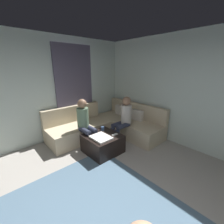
{
  "coord_description": "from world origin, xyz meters",
  "views": [
    {
      "loc": [
        0.99,
        -0.73,
        1.94
      ],
      "look_at": [
        -1.63,
        1.63,
        0.85
      ],
      "focal_mm": 23.83,
      "sensor_mm": 36.0,
      "label": 1
    }
  ],
  "objects_px": {
    "ottoman": "(103,143)",
    "coffee_mug": "(103,128)",
    "sectional_couch": "(108,126)",
    "person_on_couch_back": "(124,118)",
    "person_on_couch_side": "(85,122)",
    "game_remote": "(115,135)"
  },
  "relations": [
    {
      "from": "game_remote",
      "to": "person_on_couch_side",
      "type": "xyz_separation_m",
      "value": [
        -0.65,
        -0.37,
        0.23
      ]
    },
    {
      "from": "sectional_couch",
      "to": "game_remote",
      "type": "height_order",
      "value": "sectional_couch"
    },
    {
      "from": "person_on_couch_side",
      "to": "person_on_couch_back",
      "type": "bearing_deg",
      "value": 155.22
    },
    {
      "from": "sectional_couch",
      "to": "person_on_couch_back",
      "type": "height_order",
      "value": "person_on_couch_back"
    },
    {
      "from": "sectional_couch",
      "to": "game_remote",
      "type": "relative_size",
      "value": 17.0
    },
    {
      "from": "sectional_couch",
      "to": "person_on_couch_back",
      "type": "relative_size",
      "value": 2.12
    },
    {
      "from": "sectional_couch",
      "to": "person_on_couch_side",
      "type": "distance_m",
      "value": 0.94
    },
    {
      "from": "coffee_mug",
      "to": "game_remote",
      "type": "bearing_deg",
      "value": 5.71
    },
    {
      "from": "ottoman",
      "to": "coffee_mug",
      "type": "height_order",
      "value": "coffee_mug"
    },
    {
      "from": "ottoman",
      "to": "game_remote",
      "type": "bearing_deg",
      "value": 50.71
    },
    {
      "from": "sectional_couch",
      "to": "person_on_couch_back",
      "type": "xyz_separation_m",
      "value": [
        0.56,
        0.06,
        0.38
      ]
    },
    {
      "from": "coffee_mug",
      "to": "person_on_couch_side",
      "type": "height_order",
      "value": "person_on_couch_side"
    },
    {
      "from": "sectional_couch",
      "to": "ottoman",
      "type": "distance_m",
      "value": 0.93
    },
    {
      "from": "coffee_mug",
      "to": "person_on_couch_back",
      "type": "relative_size",
      "value": 0.08
    },
    {
      "from": "coffee_mug",
      "to": "person_on_couch_side",
      "type": "relative_size",
      "value": 0.08
    },
    {
      "from": "game_remote",
      "to": "person_on_couch_back",
      "type": "bearing_deg",
      "value": 114.05
    },
    {
      "from": "ottoman",
      "to": "person_on_couch_side",
      "type": "height_order",
      "value": "person_on_couch_side"
    },
    {
      "from": "ottoman",
      "to": "person_on_couch_side",
      "type": "bearing_deg",
      "value": -162.09
    },
    {
      "from": "ottoman",
      "to": "game_remote",
      "type": "distance_m",
      "value": 0.36
    },
    {
      "from": "ottoman",
      "to": "person_on_couch_side",
      "type": "relative_size",
      "value": 0.63
    },
    {
      "from": "coffee_mug",
      "to": "game_remote",
      "type": "xyz_separation_m",
      "value": [
        0.4,
        0.04,
        -0.04
      ]
    },
    {
      "from": "game_remote",
      "to": "person_on_couch_back",
      "type": "distance_m",
      "value": 0.62
    }
  ]
}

